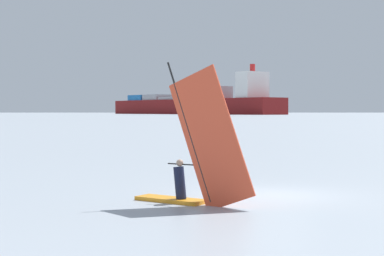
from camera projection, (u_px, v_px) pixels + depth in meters
ground_plane at (274, 195)px, 19.91m from camera, size 4000.00×4000.00×0.00m
windsurfer at (193, 164)px, 17.97m from camera, size 3.44×2.91×4.51m
cargo_ship at (192, 103)px, 518.77m from camera, size 135.55×188.80×38.98m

